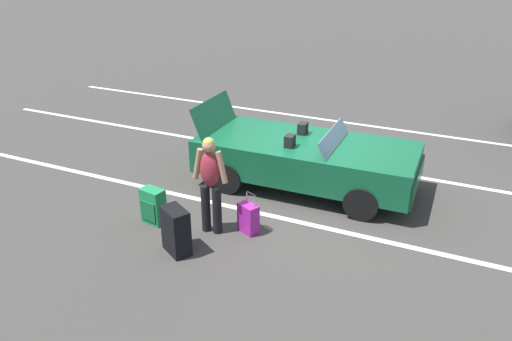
{
  "coord_description": "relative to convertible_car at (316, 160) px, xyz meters",
  "views": [
    {
      "loc": [
        2.8,
        -8.38,
        4.35
      ],
      "look_at": [
        -0.49,
        -1.21,
        0.75
      ],
      "focal_mm": 35.13,
      "sensor_mm": 36.0,
      "label": 1
    }
  ],
  "objects": [
    {
      "name": "suitcase_large_black",
      "position": [
        -1.22,
        -2.96,
        -0.22
      ],
      "size": [
        0.56,
        0.48,
        0.74
      ],
      "rotation": [
        0.0,
        0.0,
        1.04
      ],
      "color": "black",
      "rests_on": "ground_plane"
    },
    {
      "name": "traveler_person",
      "position": [
        -1.03,
        -2.22,
        0.34
      ],
      "size": [
        0.61,
        0.25,
        1.65
      ],
      "rotation": [
        0.0,
        0.0,
        1.65
      ],
      "color": "black",
      "rests_on": "ground_plane"
    },
    {
      "name": "suitcase_small_carryon",
      "position": [
        -0.47,
        -1.98,
        -0.34
      ],
      "size": [
        0.39,
        0.32,
        0.7
      ],
      "rotation": [
        0.0,
        0.0,
        4.29
      ],
      "color": "#991E8C",
      "rests_on": "ground_plane"
    },
    {
      "name": "convertible_car",
      "position": [
        0.0,
        0.0,
        0.0
      ],
      "size": [
        4.21,
        1.91,
        1.52
      ],
      "rotation": [
        0.0,
        0.0,
        0.02
      ],
      "color": "#0F4C2D",
      "rests_on": "ground_plane"
    },
    {
      "name": "lot_line_far",
      "position": [
        -0.2,
        4.05,
        -0.59
      ],
      "size": [
        18.0,
        0.12,
        0.01
      ],
      "primitive_type": "cube",
      "color": "silver",
      "rests_on": "ground_plane"
    },
    {
      "name": "suitcase_medium_bright",
      "position": [
        -2.07,
        -2.37,
        -0.28
      ],
      "size": [
        0.44,
        0.32,
        0.62
      ],
      "rotation": [
        0.0,
        0.0,
        4.53
      ],
      "color": "#19723F",
      "rests_on": "ground_plane"
    },
    {
      "name": "lot_line_mid",
      "position": [
        -0.2,
        1.35,
        -0.59
      ],
      "size": [
        18.0,
        0.12,
        0.01
      ],
      "primitive_type": "cube",
      "color": "silver",
      "rests_on": "ground_plane"
    },
    {
      "name": "ground_plane",
      "position": [
        -0.2,
        -0.0,
        -0.59
      ],
      "size": [
        80.0,
        80.0,
        0.0
      ],
      "primitive_type": "plane",
      "color": "#383533"
    },
    {
      "name": "lot_line_near",
      "position": [
        -0.2,
        -1.35,
        -0.59
      ],
      "size": [
        18.0,
        0.12,
        0.01
      ],
      "primitive_type": "cube",
      "color": "silver",
      "rests_on": "ground_plane"
    }
  ]
}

